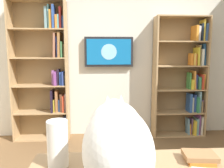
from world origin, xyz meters
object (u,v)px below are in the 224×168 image
Objects in this scene: wall_mounted_tv at (109,52)px; cat at (117,142)px; bookshelf_right at (47,73)px; paper_towel_roll at (58,144)px; desk_book_stack at (200,157)px; bookshelf_left at (186,79)px.

cat is (0.11, 2.62, -0.42)m from wall_mounted_tv.
bookshelf_right is 2.45m from paper_towel_roll.
wall_mounted_tv is (-0.98, -0.08, 0.32)m from bookshelf_right.
paper_towel_roll reaches higher than desk_book_stack.
wall_mounted_tv reaches higher than paper_towel_roll.
bookshelf_left is 2.90m from paper_towel_roll.
bookshelf_left is at bearing 176.16° from wall_mounted_tv.
paper_towel_roll is at bearing 80.56° from wall_mounted_tv.
bookshelf_left is 1.35m from wall_mounted_tv.
bookshelf_right reaches higher than paper_towel_roll.
cat is at bearing 109.02° from bookshelf_right.
bookshelf_right is at bearing 4.71° from wall_mounted_tv.
bookshelf_right is 2.75m from desk_book_stack.
cat is 2.69× the size of paper_towel_roll.
bookshelf_left reaches higher than wall_mounted_tv.
desk_book_stack is (0.89, 2.37, -0.15)m from bookshelf_left.
bookshelf_left is 2.49× the size of wall_mounted_tv.
bookshelf_left is at bearing 179.90° from bookshelf_right.
wall_mounted_tv is 3.12× the size of paper_towel_roll.
wall_mounted_tv is at bearing -175.29° from bookshelf_right.
bookshelf_left is 2.25m from bookshelf_right.
wall_mounted_tv is (1.27, -0.09, 0.45)m from bookshelf_left.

